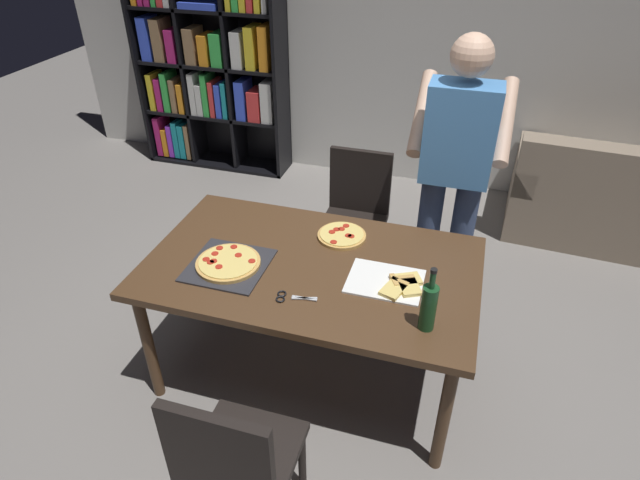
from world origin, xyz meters
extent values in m
plane|color=gray|center=(0.00, 0.00, 0.00)|extent=(12.00, 12.00, 0.00)
cube|color=silver|center=(0.00, 2.60, 1.40)|extent=(6.40, 0.10, 2.80)
cube|color=#4C331E|center=(0.00, 0.00, 0.73)|extent=(1.68, 1.00, 0.04)
cylinder|color=#4C331E|center=(-0.76, -0.42, 0.35)|extent=(0.06, 0.06, 0.71)
cylinder|color=#4C331E|center=(0.76, -0.42, 0.35)|extent=(0.06, 0.06, 0.71)
cylinder|color=#4C331E|center=(-0.76, 0.42, 0.35)|extent=(0.06, 0.06, 0.71)
cylinder|color=#4C331E|center=(0.76, 0.42, 0.35)|extent=(0.06, 0.06, 0.71)
cube|color=black|center=(0.00, -0.90, 0.43)|extent=(0.42, 0.42, 0.04)
cube|color=black|center=(0.00, -1.09, 0.68)|extent=(0.42, 0.04, 0.45)
cylinder|color=black|center=(0.18, -0.72, 0.21)|extent=(0.04, 0.04, 0.41)
cylinder|color=black|center=(-0.18, -0.72, 0.21)|extent=(0.04, 0.04, 0.41)
cube|color=black|center=(0.00, 0.90, 0.43)|extent=(0.42, 0.42, 0.04)
cube|color=black|center=(0.00, 1.09, 0.68)|extent=(0.42, 0.04, 0.45)
cylinder|color=black|center=(-0.18, 0.72, 0.21)|extent=(0.04, 0.04, 0.41)
cylinder|color=black|center=(0.18, 0.72, 0.21)|extent=(0.04, 0.04, 0.41)
cylinder|color=black|center=(-0.18, 1.08, 0.21)|extent=(0.04, 0.04, 0.41)
cylinder|color=black|center=(0.18, 1.08, 0.21)|extent=(0.04, 0.04, 0.41)
cube|color=gray|center=(1.90, 2.05, 0.20)|extent=(1.75, 0.96, 0.40)
cube|color=gray|center=(1.13, 2.10, 0.50)|extent=(0.22, 0.86, 0.20)
cube|color=black|center=(-2.40, 2.35, 0.97)|extent=(0.03, 0.35, 1.95)
cube|color=black|center=(-1.03, 2.35, 0.97)|extent=(0.03, 0.35, 1.95)
cube|color=black|center=(-1.71, 2.35, 0.01)|extent=(1.40, 0.35, 0.03)
cube|color=black|center=(-1.71, 2.51, 0.97)|extent=(1.40, 0.03, 1.95)
cube|color=black|center=(-1.71, 2.35, 0.50)|extent=(1.34, 0.29, 0.03)
cube|color=black|center=(-1.71, 2.35, 0.97)|extent=(1.34, 0.29, 0.03)
cube|color=black|center=(-1.71, 2.35, 1.45)|extent=(1.34, 0.29, 0.03)
cube|color=black|center=(-1.93, 2.35, 0.97)|extent=(0.03, 0.29, 1.89)
cube|color=black|center=(-1.49, 2.35, 0.97)|extent=(0.03, 0.29, 1.89)
cube|color=#B21E66|center=(-2.32, 2.33, 0.24)|extent=(0.06, 0.22, 0.39)
cube|color=orange|center=(-2.25, 2.33, 0.18)|extent=(0.05, 0.22, 0.28)
cube|color=purple|center=(-2.19, 2.33, 0.21)|extent=(0.05, 0.22, 0.32)
cube|color=teal|center=(-2.12, 2.33, 0.23)|extent=(0.05, 0.22, 0.37)
cube|color=teal|center=(-2.06, 2.33, 0.22)|extent=(0.06, 0.22, 0.34)
cube|color=olive|center=(-2.00, 2.33, 0.22)|extent=(0.04, 0.22, 0.35)
cube|color=yellow|center=(-2.31, 2.33, 0.69)|extent=(0.05, 0.22, 0.34)
cube|color=#B21E66|center=(-2.23, 2.33, 0.67)|extent=(0.05, 0.22, 0.31)
cube|color=green|center=(-2.16, 2.33, 0.70)|extent=(0.06, 0.22, 0.37)
cube|color=olive|center=(-2.08, 2.33, 0.67)|extent=(0.05, 0.22, 0.31)
cube|color=orange|center=(-2.00, 2.33, 0.66)|extent=(0.05, 0.22, 0.28)
cube|color=silver|center=(-1.87, 2.33, 0.71)|extent=(0.06, 0.22, 0.39)
cube|color=silver|center=(-1.81, 2.33, 0.66)|extent=(0.06, 0.22, 0.29)
cube|color=green|center=(-1.74, 2.33, 0.71)|extent=(0.05, 0.22, 0.39)
cube|color=red|center=(-1.68, 2.33, 0.68)|extent=(0.04, 0.22, 0.33)
cube|color=blue|center=(-1.61, 2.33, 0.67)|extent=(0.05, 0.22, 0.31)
cube|color=teal|center=(-1.55, 2.33, 0.68)|extent=(0.04, 0.22, 0.33)
cube|color=blue|center=(-1.39, 2.33, 0.70)|extent=(0.09, 0.22, 0.36)
cube|color=red|center=(-1.26, 2.33, 0.66)|extent=(0.11, 0.22, 0.28)
cube|color=silver|center=(-1.13, 2.33, 0.70)|extent=(0.11, 0.22, 0.37)
cube|color=blue|center=(-2.29, 2.33, 1.18)|extent=(0.09, 0.22, 0.38)
cube|color=olive|center=(-2.16, 2.33, 1.17)|extent=(0.09, 0.22, 0.37)
cube|color=#B21E66|center=(-2.03, 2.33, 1.13)|extent=(0.08, 0.22, 0.29)
cube|color=olive|center=(-1.84, 2.33, 1.14)|extent=(0.09, 0.22, 0.31)
cube|color=orange|center=(-1.71, 2.33, 1.12)|extent=(0.08, 0.22, 0.26)
cube|color=green|center=(-1.58, 2.33, 1.13)|extent=(0.10, 0.22, 0.28)
cube|color=silver|center=(-1.39, 2.33, 1.14)|extent=(0.09, 0.22, 0.31)
cube|color=yellow|center=(-1.26, 2.33, 1.17)|extent=(0.08, 0.22, 0.36)
cube|color=orange|center=(-1.13, 2.33, 1.18)|extent=(0.08, 0.22, 0.37)
cube|color=blue|center=(-1.71, 2.33, 1.49)|extent=(0.35, 0.25, 0.05)
cylinder|color=#38476B|center=(0.71, 0.75, 0.47)|extent=(0.14, 0.14, 0.95)
cylinder|color=#38476B|center=(0.51, 0.75, 0.47)|extent=(0.14, 0.14, 0.95)
cube|color=#4C8CD1|center=(0.61, 0.75, 1.23)|extent=(0.38, 0.22, 0.55)
sphere|color=#E0B293|center=(0.61, 0.75, 1.64)|extent=(0.22, 0.22, 0.22)
cylinder|color=#E0B293|center=(0.84, 0.93, 1.25)|extent=(0.09, 0.50, 0.39)
cylinder|color=#E0B293|center=(0.38, 0.93, 1.25)|extent=(0.09, 0.50, 0.39)
cube|color=#2D2D33|center=(-0.39, -0.14, 0.76)|extent=(0.38, 0.38, 0.01)
cylinder|color=tan|center=(-0.39, -0.14, 0.77)|extent=(0.32, 0.32, 0.02)
cylinder|color=#EACC6B|center=(-0.39, -0.14, 0.78)|extent=(0.29, 0.29, 0.01)
cylinder|color=#B22819|center=(-0.47, -0.18, 0.79)|extent=(0.04, 0.04, 0.00)
cylinder|color=#B22819|center=(-0.36, -0.08, 0.79)|extent=(0.04, 0.04, 0.00)
cylinder|color=#B22819|center=(-0.48, -0.10, 0.79)|extent=(0.04, 0.04, 0.00)
cylinder|color=#B22819|center=(-0.41, -0.20, 0.79)|extent=(0.04, 0.04, 0.00)
cylinder|color=#B22819|center=(-0.28, -0.11, 0.79)|extent=(0.04, 0.04, 0.00)
cylinder|color=#B22819|center=(-0.50, -0.16, 0.79)|extent=(0.04, 0.04, 0.00)
cylinder|color=#B22819|center=(-0.42, -0.02, 0.79)|extent=(0.04, 0.04, 0.00)
cylinder|color=#B22819|center=(-0.48, -0.05, 0.79)|extent=(0.04, 0.04, 0.00)
cylinder|color=#B22819|center=(-0.46, -0.16, 0.79)|extent=(0.04, 0.04, 0.00)
cube|color=white|center=(0.39, -0.04, 0.76)|extent=(0.36, 0.28, 0.01)
cube|color=#EACC6B|center=(0.48, -0.01, 0.77)|extent=(0.17, 0.14, 0.02)
cube|color=tan|center=(0.43, -0.04, 0.77)|extent=(0.06, 0.09, 0.02)
cube|color=#EACC6B|center=(0.44, -0.10, 0.77)|extent=(0.13, 0.16, 0.02)
cube|color=tan|center=(0.46, -0.04, 0.77)|extent=(0.09, 0.05, 0.02)
cube|color=#EACC6B|center=(0.50, -0.06, 0.77)|extent=(0.14, 0.17, 0.02)
cube|color=tan|center=(0.48, -0.01, 0.77)|extent=(0.09, 0.06, 0.02)
cylinder|color=#194723|center=(0.61, -0.30, 0.86)|extent=(0.07, 0.07, 0.22)
cylinder|color=#194723|center=(0.61, -0.30, 1.01)|extent=(0.03, 0.03, 0.08)
cylinder|color=black|center=(0.61, -0.30, 1.06)|extent=(0.03, 0.03, 0.02)
cube|color=silver|center=(0.05, -0.27, 0.76)|extent=(0.12, 0.05, 0.01)
cube|color=silver|center=(0.05, -0.27, 0.76)|extent=(0.12, 0.02, 0.01)
torus|color=black|center=(-0.06, -0.27, 0.76)|extent=(0.05, 0.05, 0.01)
torus|color=black|center=(-0.05, -0.31, 0.76)|extent=(0.05, 0.05, 0.01)
cylinder|color=tan|center=(0.08, 0.28, 0.76)|extent=(0.26, 0.26, 0.02)
cylinder|color=#EACC6B|center=(0.08, 0.28, 0.77)|extent=(0.24, 0.24, 0.01)
cylinder|color=#B22819|center=(0.07, 0.32, 0.78)|extent=(0.04, 0.04, 0.00)
cylinder|color=#B22819|center=(0.05, 0.31, 0.78)|extent=(0.04, 0.04, 0.00)
cylinder|color=#B22819|center=(0.09, 0.36, 0.78)|extent=(0.04, 0.04, 0.00)
cylinder|color=#B22819|center=(0.06, 0.19, 0.78)|extent=(0.04, 0.04, 0.00)
cylinder|color=#B22819|center=(0.12, 0.27, 0.78)|extent=(0.04, 0.04, 0.00)
cylinder|color=#B22819|center=(0.03, 0.28, 0.78)|extent=(0.04, 0.04, 0.00)
cylinder|color=#B22819|center=(0.14, 0.27, 0.78)|extent=(0.04, 0.04, 0.00)
camera|label=1|loc=(0.67, -2.06, 2.36)|focal=29.89mm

